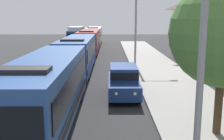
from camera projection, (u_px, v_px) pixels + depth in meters
bus_lead at (48, 87)px, 12.62m from camera, size 2.58×11.07×3.21m
bus_second_in_line at (78, 53)px, 24.58m from camera, size 2.58×11.31×3.21m
bus_middle at (89, 41)px, 37.00m from camera, size 2.58×10.77×3.21m
bus_fourth_in_line at (94, 35)px, 49.20m from camera, size 2.58×11.05×3.21m
white_suv at (123, 80)px, 17.08m from camera, size 1.86×4.78×1.90m
box_truck_oncoming at (76, 35)px, 49.52m from camera, size 2.35×7.01×3.15m
streetlamp_near at (205, 7)px, 7.32m from camera, size 5.89×0.28×8.11m
streetlamp_mid at (136, 16)px, 26.91m from camera, size 5.21×0.28×7.92m
roadside_tree at (224, 33)px, 10.61m from camera, size 4.24×4.24×6.21m
house_distant_gabled at (216, 23)px, 31.68m from camera, size 8.50×7.35×8.28m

